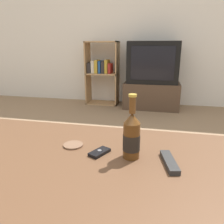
{
  "coord_description": "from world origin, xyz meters",
  "views": [
    {
      "loc": [
        0.34,
        -0.7,
        0.93
      ],
      "look_at": [
        0.1,
        0.42,
        0.59
      ],
      "focal_mm": 35.0,
      "sensor_mm": 36.0,
      "label": 1
    }
  ],
  "objects_px": {
    "tv_stand": "(151,95)",
    "bookshelf": "(102,71)",
    "television": "(153,62)",
    "remote_control": "(169,162)",
    "beer_bottle": "(132,136)",
    "cell_phone": "(100,152)"
  },
  "relations": [
    {
      "from": "tv_stand",
      "to": "bookshelf",
      "type": "bearing_deg",
      "value": 173.55
    },
    {
      "from": "television",
      "to": "bookshelf",
      "type": "height_order",
      "value": "bookshelf"
    },
    {
      "from": "tv_stand",
      "to": "remote_control",
      "type": "relative_size",
      "value": 4.95
    },
    {
      "from": "television",
      "to": "beer_bottle",
      "type": "relative_size",
      "value": 2.79
    },
    {
      "from": "bookshelf",
      "to": "tv_stand",
      "type": "bearing_deg",
      "value": -6.45
    },
    {
      "from": "cell_phone",
      "to": "television",
      "type": "bearing_deg",
      "value": 113.9
    },
    {
      "from": "beer_bottle",
      "to": "remote_control",
      "type": "bearing_deg",
      "value": -9.15
    },
    {
      "from": "tv_stand",
      "to": "remote_control",
      "type": "height_order",
      "value": "remote_control"
    },
    {
      "from": "television",
      "to": "beer_bottle",
      "type": "bearing_deg",
      "value": -89.75
    },
    {
      "from": "bookshelf",
      "to": "television",
      "type": "bearing_deg",
      "value": -6.71
    },
    {
      "from": "television",
      "to": "cell_phone",
      "type": "height_order",
      "value": "television"
    },
    {
      "from": "cell_phone",
      "to": "remote_control",
      "type": "distance_m",
      "value": 0.29
    },
    {
      "from": "cell_phone",
      "to": "remote_control",
      "type": "bearing_deg",
      "value": 21.66
    },
    {
      "from": "tv_stand",
      "to": "remote_control",
      "type": "bearing_deg",
      "value": -86.37
    },
    {
      "from": "tv_stand",
      "to": "remote_control",
      "type": "xyz_separation_m",
      "value": [
        0.17,
        -2.62,
        0.3
      ]
    },
    {
      "from": "television",
      "to": "bookshelf",
      "type": "xyz_separation_m",
      "value": [
        -0.83,
        0.1,
        -0.16
      ]
    },
    {
      "from": "beer_bottle",
      "to": "cell_phone",
      "type": "height_order",
      "value": "beer_bottle"
    },
    {
      "from": "tv_stand",
      "to": "bookshelf",
      "type": "relative_size",
      "value": 0.83
    },
    {
      "from": "bookshelf",
      "to": "remote_control",
      "type": "bearing_deg",
      "value": -69.89
    },
    {
      "from": "television",
      "to": "remote_control",
      "type": "distance_m",
      "value": 2.63
    },
    {
      "from": "bookshelf",
      "to": "cell_phone",
      "type": "height_order",
      "value": "bookshelf"
    },
    {
      "from": "television",
      "to": "beer_bottle",
      "type": "xyz_separation_m",
      "value": [
        0.01,
        -2.59,
        -0.12
      ]
    }
  ]
}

